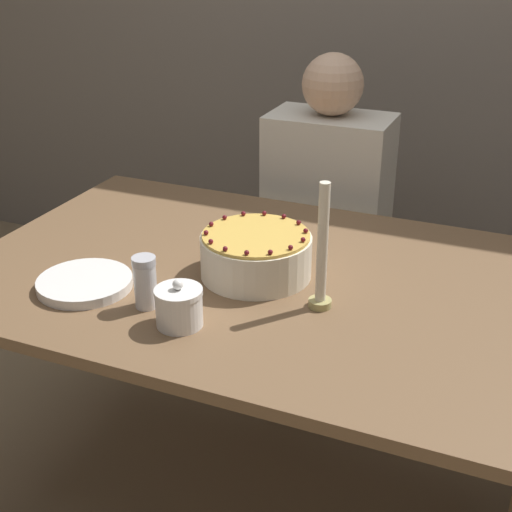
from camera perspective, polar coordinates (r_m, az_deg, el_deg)
name	(u,v)px	position (r m, az deg, el deg)	size (l,w,h in m)	color
ground_plane	(260,496)	(2.23, 0.31, -18.63)	(12.00, 12.00, 0.00)	#8C7556
dining_table	(260,309)	(1.84, 0.35, -4.26)	(1.50, 0.99, 0.74)	brown
cake	(256,255)	(1.76, 0.00, 0.11)	(0.28, 0.28, 0.12)	#EFE5CC
sugar_bowl	(179,307)	(1.56, -6.17, -4.06)	(0.11, 0.11, 0.11)	white
sugar_shaker	(145,282)	(1.63, -8.86, -2.06)	(0.05, 0.05, 0.12)	white
plate_stack	(85,283)	(1.77, -13.54, -2.12)	(0.23, 0.23, 0.02)	white
candle	(322,258)	(1.59, 5.29, -0.14)	(0.05, 0.05, 0.30)	tan
person_man_blue_shirt	(325,248)	(2.50, 5.56, 0.67)	(0.40, 0.34, 1.17)	#473D33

